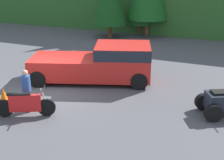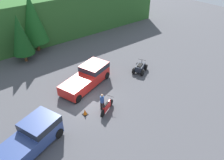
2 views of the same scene
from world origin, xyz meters
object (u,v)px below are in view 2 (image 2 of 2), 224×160
Objects in this scene: pickup_truck_red at (88,76)px; pickup_truck_second at (31,137)px; dirt_bike at (107,107)px; rider_person at (102,101)px; quad_atv at (140,68)px; traffic_cone at (85,112)px.

pickup_truck_red is 1.06× the size of pickup_truck_second.
pickup_truck_red is 2.95× the size of dirt_bike.
pickup_truck_red is 3.62× the size of rider_person.
pickup_truck_red reaches higher than dirt_bike.
rider_person is (-0.20, 0.40, 0.44)m from dirt_bike.
pickup_truck_second is at bearing -169.91° from pickup_truck_red.
pickup_truck_second is at bearing 163.79° from quad_atv.
dirt_bike is 1.23× the size of rider_person.
dirt_bike is at bearing -99.60° from rider_person.
rider_person is at bearing -19.48° from pickup_truck_second.
pickup_truck_red reaches higher than quad_atv.
pickup_truck_second is 4.83m from traffic_cone.
quad_atv is (13.31, 2.61, -0.46)m from pickup_truck_second.
dirt_bike is at bearing 175.90° from quad_atv.
dirt_bike is 7.44m from quad_atv.
traffic_cone is (-8.56, -2.11, -0.24)m from quad_atv.
pickup_truck_red is at bearing 52.63° from traffic_cone.
dirt_bike is at bearing -23.09° from pickup_truck_second.
pickup_truck_second is 10.36× the size of traffic_cone.
dirt_bike is at bearing -25.46° from traffic_cone.
traffic_cone is at bearing -146.12° from pickup_truck_red.
rider_person is (6.27, 0.08, -0.05)m from pickup_truck_second.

